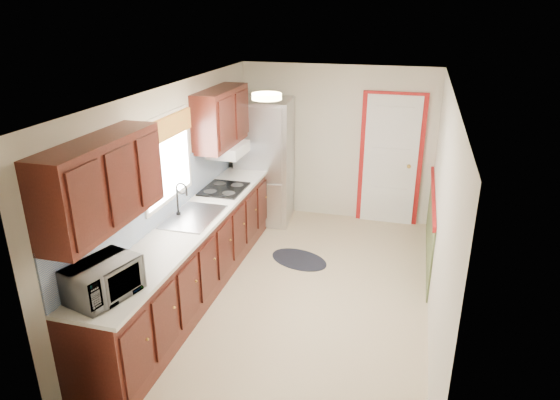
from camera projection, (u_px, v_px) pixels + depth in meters
The scene contains 8 objects.
room_shell at pixel (299, 200), 5.51m from camera, with size 3.20×5.20×2.52m.
kitchen_run at pixel (187, 230), 5.70m from camera, with size 0.63×4.00×2.20m.
back_wall_trim at pixel (398, 174), 7.36m from camera, with size 1.12×2.30×2.08m.
ceiling_fixture at pixel (267, 96), 4.98m from camera, with size 0.30×0.30×0.06m, color #FFD88C.
microwave at pixel (103, 276), 4.10m from camera, with size 0.57×0.32×0.39m, color white.
refrigerator at pixel (265, 162), 7.69m from camera, with size 0.86×0.83×1.91m.
rug at pixel (299, 260), 6.73m from camera, with size 0.82×0.53×0.01m, color black.
cooktop at pixel (224, 189), 6.57m from camera, with size 0.53×0.64×0.02m, color black.
Camera 1 is at (1.16, -5.00, 3.21)m, focal length 32.00 mm.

